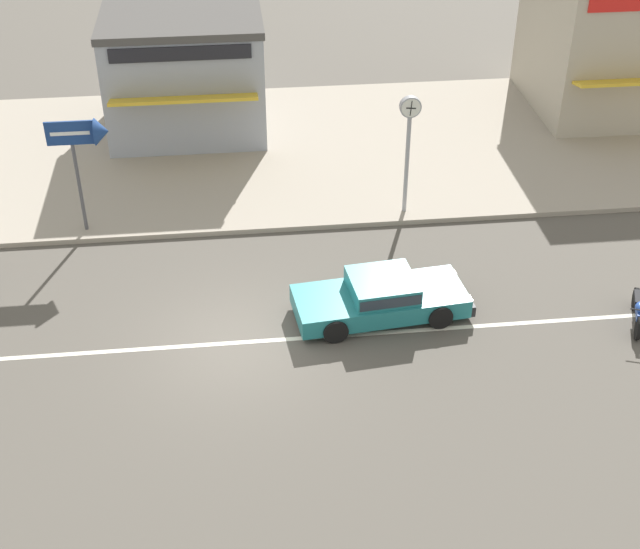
{
  "coord_description": "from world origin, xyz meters",
  "views": [
    {
      "loc": [
        0.14,
        -16.46,
        13.1
      ],
      "look_at": [
        2.12,
        1.45,
        0.8
      ],
      "focal_mm": 50.0,
      "sensor_mm": 36.0,
      "label": 1
    }
  ],
  "objects_px": {
    "sedan_teal_1": "(381,296)",
    "street_clock": "(409,129)",
    "shopfront_mid_block": "(606,35)",
    "shopfront_corner_warung": "(185,69)",
    "arrow_signboard": "(93,137)",
    "motorcycle_0": "(638,309)"
  },
  "relations": [
    {
      "from": "street_clock",
      "to": "arrow_signboard",
      "type": "xyz_separation_m",
      "value": [
        -8.42,
        -0.09,
        0.23
      ]
    },
    {
      "from": "arrow_signboard",
      "to": "shopfront_corner_warung",
      "type": "distance_m",
      "value": 7.1
    },
    {
      "from": "sedan_teal_1",
      "to": "street_clock",
      "type": "xyz_separation_m",
      "value": [
        1.46,
        4.68,
        2.17
      ]
    },
    {
      "from": "sedan_teal_1",
      "to": "street_clock",
      "type": "height_order",
      "value": "street_clock"
    },
    {
      "from": "motorcycle_0",
      "to": "street_clock",
      "type": "xyz_separation_m",
      "value": [
        -4.59,
        5.7,
        2.29
      ]
    },
    {
      "from": "sedan_teal_1",
      "to": "arrow_signboard",
      "type": "height_order",
      "value": "arrow_signboard"
    },
    {
      "from": "shopfront_corner_warung",
      "to": "sedan_teal_1",
      "type": "bearing_deg",
      "value": -67.23
    },
    {
      "from": "arrow_signboard",
      "to": "shopfront_corner_warung",
      "type": "height_order",
      "value": "shopfront_corner_warung"
    },
    {
      "from": "sedan_teal_1",
      "to": "shopfront_corner_warung",
      "type": "distance_m",
      "value": 12.34
    },
    {
      "from": "sedan_teal_1",
      "to": "arrow_signboard",
      "type": "distance_m",
      "value": 8.67
    },
    {
      "from": "sedan_teal_1",
      "to": "motorcycle_0",
      "type": "distance_m",
      "value": 6.14
    },
    {
      "from": "street_clock",
      "to": "motorcycle_0",
      "type": "bearing_deg",
      "value": -51.14
    },
    {
      "from": "shopfront_corner_warung",
      "to": "shopfront_mid_block",
      "type": "height_order",
      "value": "shopfront_mid_block"
    },
    {
      "from": "sedan_teal_1",
      "to": "street_clock",
      "type": "distance_m",
      "value": 5.36
    },
    {
      "from": "arrow_signboard",
      "to": "sedan_teal_1",
      "type": "bearing_deg",
      "value": -33.39
    },
    {
      "from": "street_clock",
      "to": "arrow_signboard",
      "type": "height_order",
      "value": "street_clock"
    },
    {
      "from": "shopfront_mid_block",
      "to": "street_clock",
      "type": "bearing_deg",
      "value": -140.54
    },
    {
      "from": "shopfront_mid_block",
      "to": "sedan_teal_1",
      "type": "bearing_deg",
      "value": -130.23
    },
    {
      "from": "sedan_teal_1",
      "to": "arrow_signboard",
      "type": "relative_size",
      "value": 1.33
    },
    {
      "from": "arrow_signboard",
      "to": "shopfront_mid_block",
      "type": "bearing_deg",
      "value": 22.37
    },
    {
      "from": "motorcycle_0",
      "to": "arrow_signboard",
      "type": "height_order",
      "value": "arrow_signboard"
    },
    {
      "from": "motorcycle_0",
      "to": "street_clock",
      "type": "relative_size",
      "value": 0.49
    }
  ]
}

